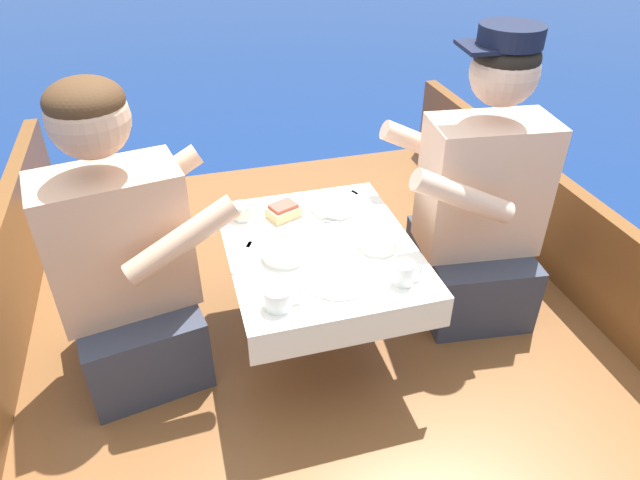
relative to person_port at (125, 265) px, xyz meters
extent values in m
plane|color=navy|center=(0.59, -0.17, -0.74)|extent=(60.00, 60.00, 0.00)
cube|color=brown|center=(0.59, -0.17, -0.57)|extent=(2.09, 2.95, 0.34)
cube|color=brown|center=(1.60, -0.17, -0.20)|extent=(0.06, 2.95, 0.40)
cylinder|color=#B2B2B7|center=(0.59, -0.08, -0.20)|extent=(0.07, 0.07, 0.39)
cube|color=brown|center=(0.59, -0.08, 0.00)|extent=(0.54, 0.66, 0.02)
cube|color=white|center=(0.59, -0.08, 0.01)|extent=(0.57, 0.69, 0.00)
cube|color=white|center=(0.59, -0.42, -0.04)|extent=(0.57, 0.00, 0.10)
cube|color=white|center=(0.59, 0.26, -0.04)|extent=(0.57, 0.00, 0.10)
cube|color=#333847|center=(-0.01, 0.00, -0.26)|extent=(0.43, 0.50, 0.26)
cube|color=tan|center=(-0.01, 0.00, 0.09)|extent=(0.43, 0.29, 0.44)
sphere|color=tan|center=(-0.01, 0.00, 0.47)|extent=(0.21, 0.21, 0.21)
ellipsoid|color=#472D19|center=(-0.01, 0.00, 0.51)|extent=(0.20, 0.20, 0.12)
cylinder|color=tan|center=(0.11, 0.20, 0.16)|extent=(0.34, 0.13, 0.21)
cylinder|color=tan|center=(0.18, -0.15, 0.16)|extent=(0.34, 0.13, 0.21)
cube|color=#333847|center=(1.18, -0.01, -0.26)|extent=(0.41, 0.48, 0.26)
cube|color=beige|center=(1.18, -0.01, 0.10)|extent=(0.42, 0.27, 0.47)
sphere|color=beige|center=(1.18, -0.01, 0.49)|extent=(0.21, 0.21, 0.21)
ellipsoid|color=black|center=(1.18, -0.01, 0.53)|extent=(0.20, 0.20, 0.11)
cylinder|color=beige|center=(1.01, -0.17, 0.18)|extent=(0.34, 0.11, 0.21)
cylinder|color=beige|center=(1.05, 0.19, 0.18)|extent=(0.34, 0.11, 0.21)
cylinder|color=black|center=(1.18, -0.01, 0.59)|extent=(0.19, 0.19, 0.06)
cube|color=black|center=(1.09, 0.00, 0.56)|extent=(0.12, 0.16, 0.01)
cylinder|color=silver|center=(0.51, 0.10, 0.02)|extent=(0.18, 0.18, 0.01)
cylinder|color=silver|center=(0.59, -0.25, 0.02)|extent=(0.22, 0.22, 0.01)
cube|color=#E0BC7F|center=(0.51, 0.10, 0.04)|extent=(0.12, 0.11, 0.04)
cube|color=#B74C3D|center=(0.51, 0.10, 0.07)|extent=(0.10, 0.09, 0.01)
cylinder|color=silver|center=(0.69, 0.11, 0.03)|extent=(0.15, 0.15, 0.04)
cylinder|color=beige|center=(0.69, 0.11, 0.04)|extent=(0.12, 0.12, 0.02)
cylinder|color=silver|center=(0.76, -0.14, 0.03)|extent=(0.12, 0.12, 0.04)
cylinder|color=beige|center=(0.76, -0.14, 0.04)|extent=(0.10, 0.10, 0.02)
cylinder|color=silver|center=(0.47, -0.11, 0.03)|extent=(0.14, 0.14, 0.04)
cylinder|color=beige|center=(0.47, -0.11, 0.04)|extent=(0.11, 0.11, 0.02)
cylinder|color=silver|center=(0.76, -0.32, 0.05)|extent=(0.06, 0.06, 0.07)
torus|color=silver|center=(0.80, -0.32, 0.05)|extent=(0.04, 0.01, 0.04)
cylinder|color=#3D2314|center=(0.76, -0.32, 0.07)|extent=(0.05, 0.05, 0.01)
cylinder|color=silver|center=(0.40, -0.33, 0.04)|extent=(0.08, 0.08, 0.06)
torus|color=silver|center=(0.45, -0.33, 0.05)|extent=(0.04, 0.01, 0.04)
cylinder|color=#3D2314|center=(0.40, -0.33, 0.06)|extent=(0.07, 0.07, 0.01)
cylinder|color=silver|center=(0.38, 0.14, 0.04)|extent=(0.06, 0.06, 0.05)
cylinder|color=beige|center=(0.38, 0.14, 0.04)|extent=(0.07, 0.07, 0.03)
cube|color=silver|center=(0.82, 0.14, 0.02)|extent=(0.08, 0.16, 0.00)
cube|color=silver|center=(0.80, 0.20, 0.02)|extent=(0.03, 0.04, 0.00)
cube|color=silver|center=(0.45, -0.21, 0.02)|extent=(0.17, 0.03, 0.00)
cube|color=silver|center=(0.34, -0.08, 0.02)|extent=(0.09, 0.16, 0.00)
cube|color=silver|center=(0.37, -0.02, 0.02)|extent=(0.03, 0.04, 0.00)
cube|color=silver|center=(0.44, 0.00, 0.02)|extent=(0.14, 0.11, 0.00)
cube|color=silver|center=(0.70, 0.00, 0.02)|extent=(0.13, 0.13, 0.00)
ellipsoid|color=silver|center=(0.65, 0.05, 0.02)|extent=(0.04, 0.02, 0.01)
camera|label=1|loc=(0.19, -1.49, 1.03)|focal=32.00mm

